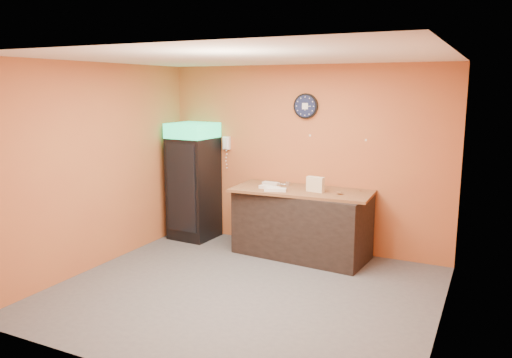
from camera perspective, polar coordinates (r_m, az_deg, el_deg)
The scene contains 15 objects.
floor at distance 6.27m, azimuth -1.41°, elevation -12.73°, with size 4.50×4.50×0.00m, color #47474C.
back_wall at distance 7.67m, azimuth 5.45°, elevation 2.41°, with size 4.50×0.02×2.80m, color #A9542F.
left_wall at distance 7.17m, azimuth -17.63°, elevation 1.40°, with size 0.02×4.00×2.80m, color #A9542F.
right_wall at distance 5.24m, azimuth 20.95°, elevation -2.04°, with size 0.02×4.00×2.80m, color #A9542F.
ceiling at distance 5.77m, azimuth -1.54°, elevation 13.74°, with size 4.50×4.00×0.02m, color white.
beverage_cooler at distance 8.20m, azimuth -7.28°, elevation -0.44°, with size 0.70×0.71×1.90m.
prep_counter at distance 7.41m, azimuth 5.24°, elevation -5.13°, with size 1.92×0.86×0.96m, color black.
wall_clock at distance 7.56m, azimuth 5.70°, elevation 8.29°, with size 0.38×0.06×0.38m.
wall_phone at distance 8.15m, azimuth -3.41°, elevation 4.13°, with size 0.11×0.10×0.21m.
butcher_paper at distance 7.29m, azimuth 5.30°, elevation -1.34°, with size 2.02×0.89×0.04m, color brown.
sub_roll_stack at distance 7.12m, azimuth 6.81°, elevation -0.61°, with size 0.27×0.13×0.22m.
wrapped_sandwich_left at distance 7.28m, azimuth 1.56°, elevation -0.98°, with size 0.31×0.12×0.04m, color silver.
wrapped_sandwich_mid at distance 7.14m, azimuth 2.22°, elevation -1.22°, with size 0.31×0.12×0.04m, color silver.
wrapped_sandwich_right at distance 7.63m, azimuth 1.70°, elevation -0.49°, with size 0.26×0.10×0.04m, color silver.
kitchen_tool at distance 7.55m, azimuth 3.67°, elevation -0.52°, with size 0.06×0.06×0.06m, color silver.
Camera 1 is at (2.66, -5.11, 2.48)m, focal length 35.00 mm.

